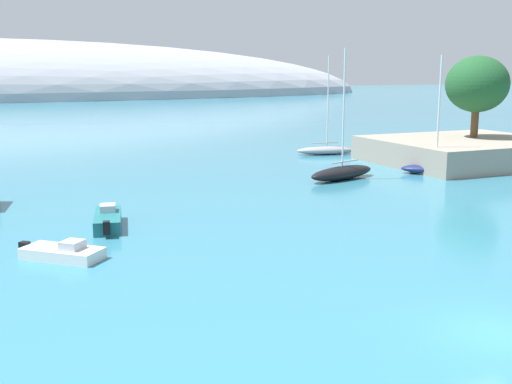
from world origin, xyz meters
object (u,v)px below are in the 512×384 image
at_px(sailboat_navy_near_shore, 436,168).
at_px(motorboat_teal_alongside_breakwater, 108,220).
at_px(motorboat_white_foreground, 63,252).
at_px(tree_clump_shore, 477,84).
at_px(sailboat_black_outer_mooring, 342,172).
at_px(sailboat_grey_mid_mooring, 327,149).

distance_m(sailboat_navy_near_shore, motorboat_teal_alongside_breakwater, 30.49).
bearing_deg(motorboat_white_foreground, sailboat_navy_near_shore, 64.05).
relative_size(tree_clump_shore, sailboat_black_outer_mooring, 0.75).
xyz_separation_m(sailboat_black_outer_mooring, motorboat_white_foreground, (-23.77, -13.76, -0.30)).
distance_m(sailboat_grey_mid_mooring, motorboat_teal_alongside_breakwater, 35.33).
bearing_deg(sailboat_black_outer_mooring, sailboat_navy_near_shore, 156.63).
bearing_deg(sailboat_navy_near_shore, sailboat_black_outer_mooring, 25.38).
bearing_deg(tree_clump_shore, motorboat_teal_alongside_breakwater, -161.78).
bearing_deg(tree_clump_shore, motorboat_white_foreground, -156.54).
relative_size(sailboat_grey_mid_mooring, motorboat_white_foreground, 2.62).
relative_size(tree_clump_shore, motorboat_white_foreground, 2.00).
relative_size(tree_clump_shore, sailboat_navy_near_shore, 0.78).
height_order(tree_clump_shore, sailboat_grey_mid_mooring, sailboat_grey_mid_mooring).
relative_size(sailboat_navy_near_shore, sailboat_grey_mid_mooring, 0.98).
bearing_deg(motorboat_teal_alongside_breakwater, motorboat_white_foreground, 161.65).
xyz_separation_m(tree_clump_shore, sailboat_navy_near_shore, (-8.59, -4.98, -6.91)).
relative_size(sailboat_navy_near_shore, motorboat_teal_alongside_breakwater, 1.98).
bearing_deg(motorboat_teal_alongside_breakwater, sailboat_grey_mid_mooring, -38.58).
xyz_separation_m(sailboat_navy_near_shore, sailboat_black_outer_mooring, (-8.90, 0.83, 0.07)).
height_order(sailboat_black_outer_mooring, motorboat_teal_alongside_breakwater, sailboat_black_outer_mooring).
height_order(sailboat_black_outer_mooring, motorboat_white_foreground, sailboat_black_outer_mooring).
xyz_separation_m(sailboat_navy_near_shore, motorboat_teal_alongside_breakwater, (-29.53, -7.58, -0.12)).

